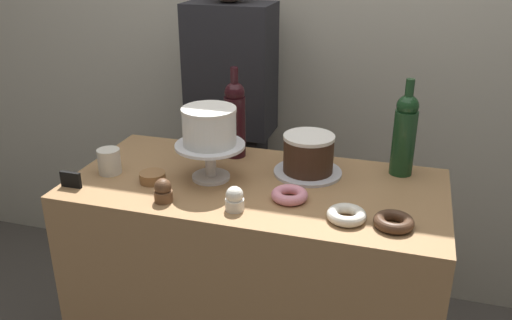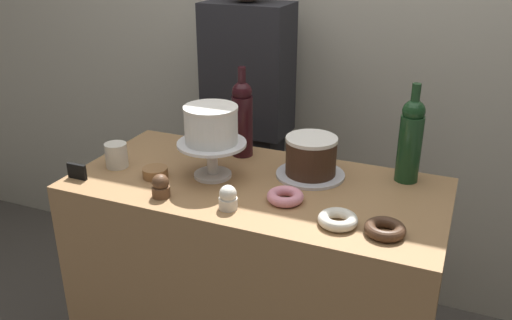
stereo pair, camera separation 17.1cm
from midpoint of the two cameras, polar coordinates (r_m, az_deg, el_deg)
name	(u,v)px [view 2 (the right image)]	position (r m, az deg, el deg)	size (l,w,h in m)	color
back_wall	(333,22)	(2.43, 10.27, 14.18)	(6.00, 0.05, 2.60)	#BCB7A8
display_counter	(256,297)	(1.98, 2.55, -14.42)	(1.21, 0.58, 0.91)	#997047
cake_stand_pedestal	(212,153)	(1.75, -1.91, 0.68)	(0.23, 0.23, 0.12)	silver
white_layer_cake	(211,124)	(1.72, -1.96, 3.74)	(0.18, 0.18, 0.12)	white
silver_serving_platter	(310,174)	(1.81, 8.49, -1.58)	(0.23, 0.23, 0.01)	silver
chocolate_round_cake	(311,155)	(1.78, 8.62, 0.42)	(0.17, 0.17, 0.13)	#3D2619
wine_bottle_green	(410,139)	(1.80, 18.73, 2.08)	(0.08, 0.08, 0.33)	#193D1E
wine_bottle_dark_red	(242,117)	(1.91, 1.09, 4.53)	(0.08, 0.08, 0.33)	black
cupcake_vanilla	(228,198)	(1.57, 0.13, -4.11)	(0.06, 0.06, 0.07)	white
cupcake_chocolate	(161,186)	(1.65, -7.19, -2.85)	(0.06, 0.06, 0.07)	brown
donut_sugar	(338,220)	(1.53, 11.90, -6.29)	(0.11, 0.11, 0.03)	silver
donut_chocolate	(385,229)	(1.51, 16.73, -7.12)	(0.11, 0.11, 0.03)	#472D1E
donut_pink	(285,196)	(1.63, 6.14, -3.95)	(0.11, 0.11, 0.03)	pink
cookie_stack	(155,173)	(1.79, -7.98, -1.39)	(0.08, 0.08, 0.03)	olive
price_sign_chalkboard	(77,171)	(1.83, -15.98, -1.23)	(0.07, 0.01, 0.05)	black
coffee_cup_ceramic	(116,155)	(1.89, -12.11, 0.45)	(0.08, 0.08, 0.08)	silver
barista_figure	(248,133)	(2.38, 1.23, 2.89)	(0.36, 0.22, 1.60)	black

